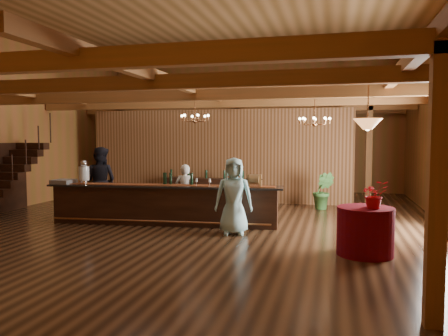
% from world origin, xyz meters
% --- Properties ---
extents(floor, '(14.00, 14.00, 0.00)m').
position_xyz_m(floor, '(0.00, 0.00, 0.00)').
color(floor, brown).
rests_on(floor, ground).
extents(ceiling, '(14.00, 14.00, 0.00)m').
position_xyz_m(ceiling, '(0.00, 0.00, 5.50)').
color(ceiling, '#A77B49').
rests_on(ceiling, wall_back).
extents(wall_back, '(12.00, 0.10, 5.50)m').
position_xyz_m(wall_back, '(0.00, 7.00, 2.75)').
color(wall_back, '#99552B').
rests_on(wall_back, floor).
extents(wall_left, '(0.10, 14.00, 5.50)m').
position_xyz_m(wall_left, '(-6.00, 0.00, 2.75)').
color(wall_left, '#99552B').
rests_on(wall_left, floor).
extents(beam_grid, '(11.90, 13.90, 0.39)m').
position_xyz_m(beam_grid, '(0.00, 0.51, 3.24)').
color(beam_grid, '#9B5629').
rests_on(beam_grid, wall_left).
extents(support_posts, '(9.20, 10.20, 3.20)m').
position_xyz_m(support_posts, '(0.00, -0.50, 1.60)').
color(support_posts, '#9B5629').
rests_on(support_posts, floor).
extents(partition_wall, '(9.00, 0.18, 3.10)m').
position_xyz_m(partition_wall, '(-0.50, 3.50, 1.55)').
color(partition_wall, brown).
rests_on(partition_wall, floor).
extents(window_right_back, '(0.12, 1.05, 1.75)m').
position_xyz_m(window_right_back, '(5.95, 1.00, 1.55)').
color(window_right_back, white).
rests_on(window_right_back, wall_right).
extents(staircase, '(1.00, 2.80, 2.00)m').
position_xyz_m(staircase, '(-5.45, -0.74, 1.00)').
color(staircase, black).
rests_on(staircase, floor).
extents(backroom_boxes, '(4.10, 0.60, 1.10)m').
position_xyz_m(backroom_boxes, '(-0.29, 5.50, 0.53)').
color(backroom_boxes, black).
rests_on(backroom_boxes, floor).
extents(tasting_bar, '(5.93, 1.27, 0.99)m').
position_xyz_m(tasting_bar, '(-0.71, -0.72, 0.50)').
color(tasting_bar, black).
rests_on(tasting_bar, floor).
extents(beverage_dispenser, '(0.26, 0.26, 0.60)m').
position_xyz_m(beverage_dispenser, '(-2.84, -0.87, 1.27)').
color(beverage_dispenser, silver).
rests_on(beverage_dispenser, tasting_bar).
extents(glass_rack_tray, '(0.50, 0.50, 0.10)m').
position_xyz_m(glass_rack_tray, '(-3.35, -1.01, 1.03)').
color(glass_rack_tray, gray).
rests_on(glass_rack_tray, tasting_bar).
extents(raffle_drum, '(0.34, 0.24, 0.30)m').
position_xyz_m(raffle_drum, '(1.54, -0.56, 1.16)').
color(raffle_drum, brown).
rests_on(raffle_drum, tasting_bar).
extents(bar_bottle_0, '(0.07, 0.07, 0.30)m').
position_xyz_m(bar_bottle_0, '(-0.74, -0.61, 1.13)').
color(bar_bottle_0, black).
rests_on(bar_bottle_0, tasting_bar).
extents(bar_bottle_1, '(0.07, 0.07, 0.30)m').
position_xyz_m(bar_bottle_1, '(-0.72, -0.61, 1.13)').
color(bar_bottle_1, black).
rests_on(bar_bottle_1, tasting_bar).
extents(bar_bottle_2, '(0.07, 0.07, 0.30)m').
position_xyz_m(bar_bottle_2, '(-0.58, -0.60, 1.13)').
color(bar_bottle_2, black).
rests_on(bar_bottle_2, tasting_bar).
extents(bar_bottle_3, '(0.07, 0.07, 0.30)m').
position_xyz_m(bar_bottle_3, '(-0.04, -0.55, 1.13)').
color(bar_bottle_3, black).
rests_on(bar_bottle_3, tasting_bar).
extents(backbar_shelf, '(2.91, 0.80, 0.81)m').
position_xyz_m(backbar_shelf, '(-0.72, 3.01, 0.40)').
color(backbar_shelf, black).
rests_on(backbar_shelf, floor).
extents(round_table, '(1.02, 1.02, 0.88)m').
position_xyz_m(round_table, '(3.95, -2.49, 0.44)').
color(round_table, '#690308').
rests_on(round_table, floor).
extents(chandelier_left, '(0.80, 0.80, 0.65)m').
position_xyz_m(chandelier_left, '(-0.40, 0.84, 2.71)').
color(chandelier_left, '#A2673E').
rests_on(chandelier_left, beam_grid).
extents(chandelier_right, '(0.80, 0.80, 0.76)m').
position_xyz_m(chandelier_right, '(2.87, 0.81, 2.59)').
color(chandelier_right, '#A2673E').
rests_on(chandelier_right, beam_grid).
extents(pendant_lamp, '(0.52, 0.52, 0.90)m').
position_xyz_m(pendant_lamp, '(3.95, -2.49, 2.40)').
color(pendant_lamp, '#A2673E').
rests_on(pendant_lamp, beam_grid).
extents(bartender, '(0.57, 0.41, 1.47)m').
position_xyz_m(bartender, '(-0.39, -0.06, 0.73)').
color(bartender, silver).
rests_on(bartender, floor).
extents(staff_second, '(0.95, 0.76, 1.90)m').
position_xyz_m(staff_second, '(-2.89, 0.01, 0.95)').
color(staff_second, black).
rests_on(staff_second, floor).
extents(guest, '(0.93, 0.70, 1.72)m').
position_xyz_m(guest, '(1.23, -1.42, 0.86)').
color(guest, '#A5E2E7').
rests_on(guest, floor).
extents(floor_plant, '(0.69, 0.58, 1.13)m').
position_xyz_m(floor_plant, '(3.07, 2.52, 0.57)').
color(floor_plant, '#356529').
rests_on(floor_plant, floor).
extents(table_flowers, '(0.57, 0.54, 0.51)m').
position_xyz_m(table_flowers, '(4.09, -2.63, 1.14)').
color(table_flowers, red).
rests_on(table_flowers, round_table).
extents(table_vase, '(0.19, 0.19, 0.29)m').
position_xyz_m(table_vase, '(4.07, -2.44, 1.03)').
color(table_vase, '#A2673E').
rests_on(table_vase, round_table).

